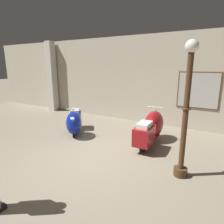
{
  "coord_description": "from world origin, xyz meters",
  "views": [
    {
      "loc": [
        2.69,
        -3.58,
        2.29
      ],
      "look_at": [
        -0.32,
        1.64,
        0.83
      ],
      "focal_mm": 30.91,
      "sensor_mm": 36.0,
      "label": 1
    }
  ],
  "objects": [
    {
      "name": "ground_plane",
      "position": [
        0.0,
        0.0,
        0.0
      ],
      "size": [
        60.0,
        60.0,
        0.0
      ],
      "primitive_type": "plane",
      "color": "gray"
    },
    {
      "name": "showroom_back_wall",
      "position": [
        -0.16,
        3.78,
        1.71
      ],
      "size": [
        18.0,
        0.63,
        3.43
      ],
      "color": "#BCB29E",
      "rests_on": "ground"
    },
    {
      "name": "scooter_0",
      "position": [
        -1.52,
        1.19,
        0.44
      ],
      "size": [
        1.29,
        1.52,
        0.96
      ],
      "rotation": [
        0.0,
        0.0,
        -0.93
      ],
      "color": "black",
      "rests_on": "ground"
    },
    {
      "name": "scooter_1",
      "position": [
        0.97,
        1.74,
        0.48
      ],
      "size": [
        0.59,
        1.75,
        1.06
      ],
      "rotation": [
        0.0,
        0.0,
        1.61
      ],
      "color": "black",
      "rests_on": "ground"
    },
    {
      "name": "lamppost",
      "position": [
        2.11,
        0.34,
        1.39
      ],
      "size": [
        0.28,
        0.28,
        2.76
      ],
      "color": "#472D19",
      "rests_on": "ground"
    }
  ]
}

